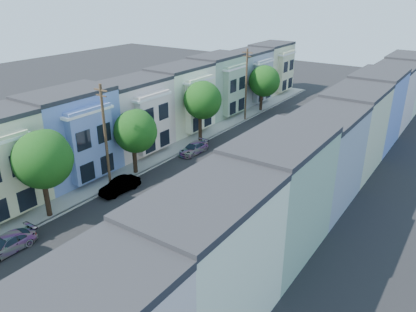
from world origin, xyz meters
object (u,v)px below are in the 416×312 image
Objects in this scene: lead_sedan at (268,146)px; parked_left_d at (194,148)px; parked_left_b at (7,244)px; tree_far_r at (346,102)px; utility_pole_far at (246,85)px; parked_left_c at (120,186)px; parked_right_a at (106,294)px; parked_right_c at (289,153)px; tree_b at (42,160)px; parked_right_b at (165,248)px; parked_right_d at (324,127)px; tree_e at (264,81)px; fedex_truck at (228,165)px; tree_d at (202,100)px; utility_pole_near at (106,138)px; tree_c at (135,131)px.

lead_sedan is 0.91× the size of parked_left_d.
lead_sedan is 0.87× the size of parked_left_b.
utility_pole_far reaches higher than tree_far_r.
parked_left_c is 14.51m from parked_right_a.
tree_b is at bearing -119.97° from parked_right_c.
parked_left_b is (1.40, -4.78, -4.69)m from tree_b.
parked_right_d is (0.00, 32.62, 0.08)m from parked_right_b.
parked_right_a is at bearing -75.14° from tree_e.
tree_e is 25.15m from fedex_truck.
utility_pole_near is (0.00, -15.28, -0.16)m from tree_d.
tree_c is at bearing -90.01° from utility_pole_far.
tree_c is 26.48m from parked_right_d.
utility_pole_far is (0.00, 10.72, -0.16)m from tree_d.
utility_pole_near is at bearing 154.68° from parked_right_b.
tree_e reaches higher than tree_c.
utility_pole_near reaches higher than parked_right_c.
tree_b reaches higher than tree_d.
parked_left_d is at bearing 119.85° from parked_right_b.
parked_left_d is at bearing 89.87° from parked_left_b.
parked_right_c reaches higher than parked_right_b.
fedex_truck is at bearing -101.62° from parked_right_d.
tree_b is at bearing -90.00° from tree_c.
utility_pole_near is 2.36× the size of parked_left_b.
utility_pole_near is 4.70m from parked_left_c.
tree_far_r is 1.06× the size of parked_right_c.
fedex_truck reaches higher than parked_right_d.
tree_d is 0.76× the size of utility_pole_near.
tree_c is 0.69× the size of utility_pole_far.
tree_d is 16.16m from tree_e.
tree_far_r is at bearing 72.53° from parked_left_c.
parked_left_b is (1.40, -37.36, -4.52)m from utility_pole_far.
tree_b is 1.09× the size of tree_e.
parked_left_c is 0.84× the size of parked_right_d.
utility_pole_far is at bearing 90.00° from utility_pole_near.
parked_left_b is at bearing -88.12° from tree_e.
parked_right_d reaches higher than lead_sedan.
utility_pole_far is 2.49× the size of parked_left_c.
utility_pole_near is 1.93× the size of parked_right_c.
parked_left_d is 0.96× the size of parked_right_b.
tree_far_r is at bearing 77.40° from parked_right_c.
parked_left_b is 11.58m from parked_right_b.
tree_e reaches higher than fedex_truck.
parked_left_d is at bearing -85.96° from tree_e.
tree_far_r is 1.49× the size of lead_sedan.
parked_right_b is (9.80, -16.79, 0.03)m from parked_left_d.
tree_far_r is 1.30× the size of parked_left_b.
parked_right_d is at bearing -136.66° from tree_far_r.
parked_left_b is (1.40, -11.36, -4.52)m from utility_pole_near.
tree_d is 28.76m from parked_right_a.
parked_right_d reaches higher than parked_left_d.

